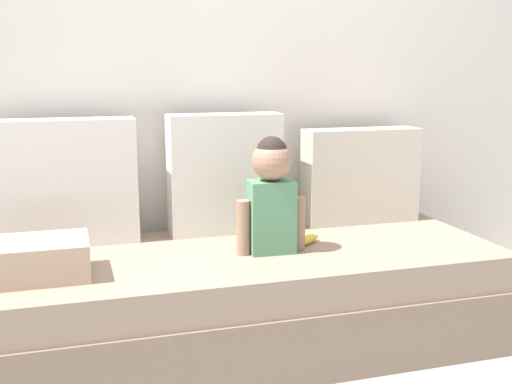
# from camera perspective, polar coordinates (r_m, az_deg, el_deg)

# --- Properties ---
(ground_plane) EXTENTS (12.00, 12.00, 0.00)m
(ground_plane) POSITION_cam_1_polar(r_m,az_deg,el_deg) (2.82, -1.03, -13.77)
(ground_plane) COLOR #B2ADA3
(back_wall) EXTENTS (5.43, 0.10, 2.49)m
(back_wall) POSITION_cam_1_polar(r_m,az_deg,el_deg) (3.09, -4.00, 12.22)
(back_wall) COLOR silver
(back_wall) RESTS_ON ground
(couch) EXTENTS (2.23, 0.85, 0.43)m
(couch) POSITION_cam_1_polar(r_m,az_deg,el_deg) (2.73, -1.05, -9.73)
(couch) COLOR #826C5B
(couch) RESTS_ON ground
(throw_pillow_left) EXTENTS (0.57, 0.16, 0.55)m
(throw_pillow_left) POSITION_cam_1_polar(r_m,az_deg,el_deg) (2.83, -16.59, 0.85)
(throw_pillow_left) COLOR silver
(throw_pillow_left) RESTS_ON couch
(throw_pillow_center) EXTENTS (0.52, 0.16, 0.55)m
(throw_pillow_center) POSITION_cam_1_polar(r_m,az_deg,el_deg) (2.91, -2.84, 1.67)
(throw_pillow_center) COLOR silver
(throw_pillow_center) RESTS_ON couch
(throw_pillow_right) EXTENTS (0.58, 0.16, 0.47)m
(throw_pillow_right) POSITION_cam_1_polar(r_m,az_deg,el_deg) (3.15, 9.48, 1.48)
(throw_pillow_right) COLOR beige
(throw_pillow_right) RESTS_ON couch
(toddler) EXTENTS (0.30, 0.16, 0.49)m
(toddler) POSITION_cam_1_polar(r_m,az_deg,el_deg) (2.58, 1.42, -0.02)
(toddler) COLOR #568E66
(toddler) RESTS_ON couch
(banana) EXTENTS (0.16, 0.14, 0.04)m
(banana) POSITION_cam_1_polar(r_m,az_deg,el_deg) (2.76, 4.65, -4.37)
(banana) COLOR yellow
(banana) RESTS_ON couch
(folded_blanket) EXTENTS (0.40, 0.28, 0.14)m
(folded_blanket) POSITION_cam_1_polar(r_m,az_deg,el_deg) (2.45, -19.61, -5.78)
(folded_blanket) COLOR tan
(folded_blanket) RESTS_ON couch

